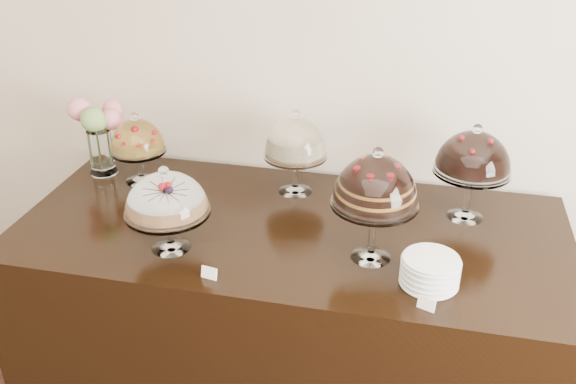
% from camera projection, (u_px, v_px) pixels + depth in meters
% --- Properties ---
extents(wall_back, '(5.00, 0.04, 3.00)m').
position_uv_depth(wall_back, '(399.00, 48.00, 2.70)').
color(wall_back, beige).
rests_on(wall_back, ground).
extents(display_counter, '(2.20, 1.00, 0.90)m').
position_uv_depth(display_counter, '(291.00, 315.00, 2.79)').
color(display_counter, black).
rests_on(display_counter, ground).
extents(cake_stand_sugar_sponge, '(0.32, 0.32, 0.34)m').
position_uv_depth(cake_stand_sugar_sponge, '(166.00, 198.00, 2.34)').
color(cake_stand_sugar_sponge, white).
rests_on(cake_stand_sugar_sponge, display_counter).
extents(cake_stand_choco_layer, '(0.31, 0.31, 0.44)m').
position_uv_depth(cake_stand_choco_layer, '(376.00, 185.00, 2.24)').
color(cake_stand_choco_layer, white).
rests_on(cake_stand_choco_layer, display_counter).
extents(cake_stand_cheesecake, '(0.28, 0.28, 0.38)m').
position_uv_depth(cake_stand_cheesecake, '(296.00, 141.00, 2.73)').
color(cake_stand_cheesecake, white).
rests_on(cake_stand_cheesecake, display_counter).
extents(cake_stand_dark_choco, '(0.31, 0.31, 0.41)m').
position_uv_depth(cake_stand_dark_choco, '(473.00, 156.00, 2.52)').
color(cake_stand_dark_choco, white).
rests_on(cake_stand_dark_choco, display_counter).
extents(cake_stand_fruit_tart, '(0.25, 0.25, 0.33)m').
position_uv_depth(cake_stand_fruit_tart, '(137.00, 140.00, 2.84)').
color(cake_stand_fruit_tart, white).
rests_on(cake_stand_fruit_tart, display_counter).
extents(flower_vase, '(0.28, 0.28, 0.38)m').
position_uv_depth(flower_vase, '(96.00, 127.00, 2.91)').
color(flower_vase, white).
rests_on(flower_vase, display_counter).
extents(plate_stack, '(0.20, 0.20, 0.10)m').
position_uv_depth(plate_stack, '(430.00, 271.00, 2.21)').
color(plate_stack, white).
rests_on(plate_stack, display_counter).
extents(price_card_left, '(0.06, 0.03, 0.04)m').
position_uv_depth(price_card_left, '(209.00, 273.00, 2.25)').
color(price_card_left, white).
rests_on(price_card_left, display_counter).
extents(price_card_right, '(0.06, 0.04, 0.04)m').
position_uv_depth(price_card_right, '(426.00, 304.00, 2.10)').
color(price_card_right, white).
rests_on(price_card_right, display_counter).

